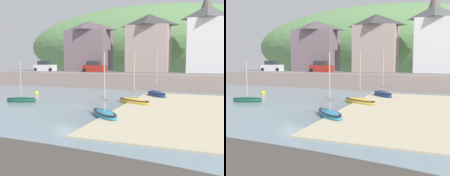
# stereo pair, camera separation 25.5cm
# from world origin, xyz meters

# --- Properties ---
(ground) EXTENTS (48.00, 41.00, 0.61)m
(ground) POSITION_xyz_m (1.40, -9.56, 0.16)
(ground) COLOR gray
(quay_seawall) EXTENTS (48.00, 9.40, 2.40)m
(quay_seawall) POSITION_xyz_m (0.00, 17.50, 1.36)
(quay_seawall) COLOR gray
(quay_seawall) RESTS_ON ground
(hillside_backdrop) EXTENTS (80.00, 44.00, 23.30)m
(hillside_backdrop) POSITION_xyz_m (-1.88, 55.20, 8.16)
(hillside_backdrop) COLOR #5E8B52
(hillside_backdrop) RESTS_ON ground
(waterfront_building_left) EXTENTS (8.42, 5.96, 9.68)m
(waterfront_building_left) POSITION_xyz_m (-9.43, 25.20, 7.31)
(waterfront_building_left) COLOR slate
(waterfront_building_left) RESTS_ON ground
(waterfront_building_centre) EXTENTS (7.72, 5.90, 10.33)m
(waterfront_building_centre) POSITION_xyz_m (2.57, 25.20, 7.65)
(waterfront_building_centre) COLOR #AA948B
(waterfront_building_centre) RESTS_ON ground
(waterfront_building_right) EXTENTS (6.47, 5.37, 11.24)m
(waterfront_building_right) POSITION_xyz_m (12.47, 25.20, 8.12)
(waterfront_building_right) COLOR white
(waterfront_building_right) RESTS_ON ground
(church_with_spire) EXTENTS (3.00, 3.00, 15.01)m
(church_with_spire) POSITION_xyz_m (12.31, 29.20, 10.14)
(church_with_spire) COLOR tan
(church_with_spire) RESTS_ON ground
(sailboat_blue_trim) EXTENTS (3.41, 1.96, 4.69)m
(sailboat_blue_trim) POSITION_xyz_m (-6.39, 1.03, 0.26)
(sailboat_blue_trim) COLOR #17503B
(sailboat_blue_trim) RESTS_ON ground
(sailboat_far_left) EXTENTS (4.31, 2.91, 5.75)m
(sailboat_far_left) POSITION_xyz_m (5.68, 4.09, 0.28)
(sailboat_far_left) COLOR gold
(sailboat_far_left) RESTS_ON ground
(rowboat_small_beached) EXTENTS (3.47, 3.64, 6.12)m
(rowboat_small_beached) POSITION_xyz_m (6.94, 10.06, 0.33)
(rowboat_small_beached) COLOR navy
(rowboat_small_beached) RESTS_ON ground
(dinghy_open_wooden) EXTENTS (3.79, 3.90, 5.46)m
(dinghy_open_wooden) POSITION_xyz_m (5.11, -2.91, 0.26)
(dinghy_open_wooden) COLOR teal
(dinghy_open_wooden) RESTS_ON ground
(parked_car_near_slipway) EXTENTS (4.14, 1.82, 1.95)m
(parked_car_near_slipway) POSITION_xyz_m (-16.67, 20.70, 3.20)
(parked_car_near_slipway) COLOR silver
(parked_car_near_slipway) RESTS_ON ground
(parked_car_by_wall) EXTENTS (4.17, 1.87, 1.95)m
(parked_car_by_wall) POSITION_xyz_m (-6.28, 20.70, 3.20)
(parked_car_by_wall) COLOR #AB251D
(parked_car_by_wall) RESTS_ON ground
(mooring_buoy) EXTENTS (0.58, 0.58, 0.58)m
(mooring_buoy) POSITION_xyz_m (-8.52, 6.73, 0.17)
(mooring_buoy) COLOR yellow
(mooring_buoy) RESTS_ON ground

